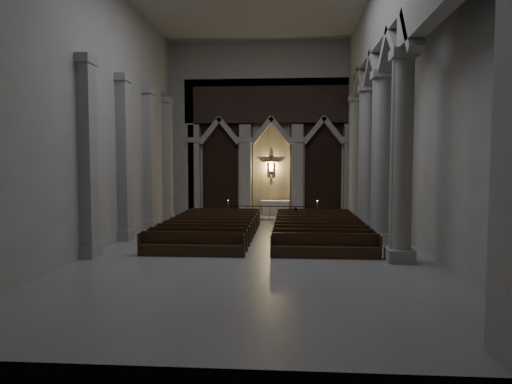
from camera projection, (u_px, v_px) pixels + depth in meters
room at (261, 75)px, 19.91m from camera, size 24.00×24.10×12.00m
sanctuary_wall at (271, 121)px, 31.45m from camera, size 14.00×0.77×12.00m
right_arcade at (383, 74)px, 20.82m from camera, size 1.00×24.00×12.00m
left_pilasters at (138, 160)px, 24.12m from camera, size 0.60×13.00×8.03m
sanctuary_step at (271, 217)px, 30.96m from camera, size 8.50×2.60×0.15m
altar at (275, 208)px, 31.40m from camera, size 2.00×0.80×1.02m
altar_rail at (270, 211)px, 29.60m from camera, size 5.07×0.09×1.00m
candle_stand_left at (228, 215)px, 29.64m from camera, size 0.23×0.23×1.35m
candle_stand_right at (317, 216)px, 29.38m from camera, size 0.23×0.23×1.35m
pews at (264, 231)px, 23.05m from camera, size 9.77×9.84×0.97m
worshipper at (296, 217)px, 26.68m from camera, size 0.50×0.40×1.18m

